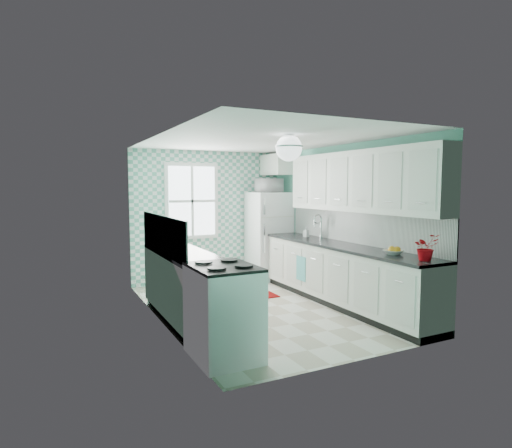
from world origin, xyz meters
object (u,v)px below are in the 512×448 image
ceiling_light (289,148)px  potted_plant (426,247)px  stove (224,310)px  fridge (269,236)px  sink (312,239)px  fruit_bowl (394,252)px  microwave (269,185)px

ceiling_light → potted_plant: size_ratio=1.07×
stove → fridge: bearing=53.4°
potted_plant → ceiling_light: bearing=135.2°
stove → sink: size_ratio=1.79×
fridge → stove: fridge is taller
fruit_bowl → microwave: microwave is taller
fruit_bowl → microwave: (-0.09, 3.26, 0.88)m
fridge → microwave: 0.99m
stove → microwave: microwave is taller
fridge → microwave: (0.00, 0.00, 0.99)m
fruit_bowl → potted_plant: (0.00, -0.52, 0.13)m
potted_plant → fridge: bearing=91.4°
microwave → sink: bearing=97.1°
ceiling_light → stove: size_ratio=0.36×
potted_plant → microwave: 3.86m
fridge → stove: bearing=-122.3°
ceiling_light → stove: ceiling_light is taller
fruit_bowl → ceiling_light: bearing=150.9°
sink → potted_plant: 2.43m
fridge → fruit_bowl: fridge is taller
sink → fruit_bowl: 1.90m
stove → potted_plant: (2.40, -0.52, 0.59)m
ceiling_light → fridge: size_ratio=0.20×
fridge → fruit_bowl: bearing=-85.5°
microwave → potted_plant: bearing=94.6°
fridge → microwave: bearing=56.7°
ceiling_light → fridge: 3.18m
ceiling_light → sink: bearing=45.7°
sink → fruit_bowl: sink is taller
fruit_bowl → potted_plant: bearing=-90.0°
fruit_bowl → microwave: bearing=91.6°
sink → potted_plant: (-0.00, -2.42, 0.17)m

